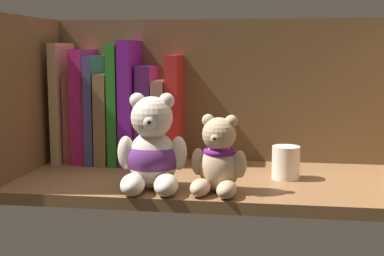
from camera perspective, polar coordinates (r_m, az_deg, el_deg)
shelf_board at (r=95.70cm, az=1.88°, el=-5.89°), size 67.24×30.65×2.00cm
shelf_back_panel at (r=109.00cm, az=2.88°, el=3.51°), size 69.64×1.20×30.74cm
shelf_side_panel_left at (r=102.97cm, az=-17.50°, el=2.86°), size 1.60×33.05×30.74cm
book_0 at (r=112.58cm, az=-13.39°, el=2.74°), size 1.76×13.42×23.97cm
book_1 at (r=112.18cm, az=-12.39°, el=1.17°), size 1.66×10.64×17.79cm
book_2 at (r=111.06cm, az=-11.24°, el=2.41°), size 2.95×12.50×22.75cm
book_3 at (r=110.31cm, az=-10.01°, el=2.08°), size 1.68×13.85×21.47cm
book_4 at (r=109.80cm, az=-8.84°, el=1.16°), size 2.53×13.99×17.98cm
book_5 at (r=108.79cm, az=-7.66°, el=2.65°), size 1.84×13.92×23.76cm
book_6 at (r=108.11cm, az=-6.42°, el=2.83°), size 2.47×13.82×24.47cm
book_7 at (r=107.65cm, az=-4.86°, el=1.49°), size 3.46×9.82×19.55cm
book_8 at (r=107.18cm, az=-3.30°, el=0.71°), size 2.46×9.38×16.63cm
book_9 at (r=106.36cm, az=-1.86°, el=2.01°), size 2.45×9.02×21.61cm
teddy_bear_larger at (r=86.42cm, az=-4.30°, el=-2.57°), size 11.59×12.21×15.74cm
teddy_bear_smaller at (r=84.40cm, az=2.85°, el=-3.41°), size 9.24×9.56×12.48cm
pillar_candle at (r=95.14cm, az=10.04°, el=-3.67°), size 4.88×4.88×5.83cm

